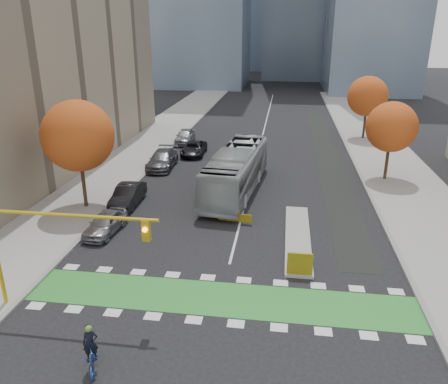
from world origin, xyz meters
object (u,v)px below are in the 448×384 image
(tree_east_far, at_px, (368,96))
(parked_car_b, at_px, (128,195))
(tree_east_near, at_px, (391,127))
(tree_west, at_px, (78,136))
(traffic_signal_west, at_px, (43,235))
(bus, at_px, (236,170))
(cyclist, at_px, (92,355))
(parked_car_e, at_px, (185,136))
(hazard_board, at_px, (300,264))
(parked_car_a, at_px, (105,223))
(parked_car_c, at_px, (162,159))
(parked_car_d, at_px, (194,149))

(tree_east_far, relative_size, parked_car_b, 1.59)
(tree_east_near, distance_m, tree_east_far, 16.01)
(tree_west, xyz_separation_m, traffic_signal_west, (4.07, -12.51, -1.58))
(traffic_signal_west, bearing_deg, bus, 68.62)
(traffic_signal_west, bearing_deg, cyclist, -44.89)
(parked_car_b, bearing_deg, parked_car_e, 88.98)
(hazard_board, distance_m, parked_car_a, 13.33)
(hazard_board, distance_m, parked_car_c, 22.73)
(cyclist, distance_m, parked_car_c, 27.30)
(tree_east_near, relative_size, parked_car_d, 1.40)
(parked_car_a, bearing_deg, parked_car_b, 97.24)
(tree_west, height_order, parked_car_d, tree_west)
(hazard_board, xyz_separation_m, cyclist, (-8.37, -8.26, -0.10))
(parked_car_c, bearing_deg, traffic_signal_west, -89.37)
(hazard_board, height_order, tree_east_near, tree_east_near)
(hazard_board, xyz_separation_m, parked_car_d, (-10.88, 23.64, -0.10))
(tree_east_far, height_order, bus, tree_east_far)
(parked_car_a, xyz_separation_m, parked_car_e, (-0.22, 24.86, 0.12))
(parked_car_a, bearing_deg, tree_east_far, 59.38)
(hazard_board, xyz_separation_m, tree_east_near, (8.00, 17.80, 4.06))
(traffic_signal_west, xyz_separation_m, bus, (6.91, 17.66, -2.17))
(tree_east_near, xyz_separation_m, parked_car_c, (-21.00, 0.84, -4.03))
(parked_car_a, height_order, parked_car_d, parked_car_a)
(parked_car_c, relative_size, parked_car_e, 1.17)
(cyclist, distance_m, parked_car_d, 32.00)
(hazard_board, relative_size, traffic_signal_west, 0.16)
(hazard_board, bearing_deg, tree_west, 154.01)
(traffic_signal_west, bearing_deg, parked_car_a, 95.71)
(parked_car_e, bearing_deg, parked_car_b, -91.90)
(tree_west, height_order, bus, tree_west)
(tree_west, bearing_deg, parked_car_d, 72.08)
(tree_east_near, relative_size, parked_car_b, 1.47)
(parked_car_b, relative_size, parked_car_d, 0.95)
(tree_east_near, height_order, cyclist, tree_east_near)
(tree_east_far, xyz_separation_m, parked_car_d, (-19.38, -10.16, -4.54))
(parked_car_b, bearing_deg, tree_west, -162.92)
(traffic_signal_west, height_order, parked_car_a, traffic_signal_west)
(traffic_signal_west, distance_m, cyclist, 6.03)
(parked_car_c, bearing_deg, cyclist, -82.22)
(tree_east_far, bearing_deg, traffic_signal_west, -117.95)
(traffic_signal_west, xyz_separation_m, parked_car_b, (-1.07, 13.49, -3.24))
(tree_east_far, bearing_deg, hazard_board, -104.12)
(tree_east_far, bearing_deg, parked_car_a, -125.33)
(tree_west, height_order, cyclist, tree_west)
(parked_car_a, bearing_deg, parked_car_e, 95.22)
(bus, xyz_separation_m, parked_car_b, (-7.98, -4.17, -1.07))
(parked_car_e, bearing_deg, cyclist, -84.75)
(tree_west, relative_size, parked_car_c, 1.43)
(tree_east_near, xyz_separation_m, parked_car_e, (-21.00, 10.84, -4.03))
(tree_east_far, relative_size, parked_car_d, 1.51)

